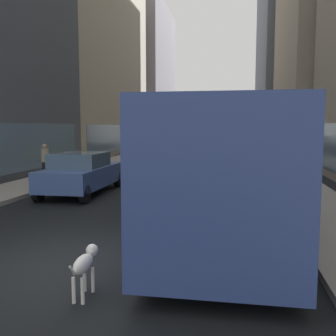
{
  "coord_description": "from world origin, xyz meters",
  "views": [
    {
      "loc": [
        2.99,
        -6.58,
        2.6
      ],
      "look_at": [
        1.12,
        4.34,
        1.4
      ],
      "focal_mm": 40.45,
      "sensor_mm": 36.0,
      "label": 1
    }
  ],
  "objects_px": {
    "car_blue_hatchback": "(82,173)",
    "dalmatian_dog": "(85,264)",
    "pedestrian_with_handbag": "(45,162)",
    "box_truck": "(190,137)",
    "car_grey_wagon": "(231,142)",
    "car_silver_sedan": "(215,144)",
    "car_yellow_taxi": "(154,151)",
    "car_red_coupe": "(231,147)",
    "car_black_suv": "(230,154)",
    "transit_bus": "(226,157)"
  },
  "relations": [
    {
      "from": "car_blue_hatchback",
      "to": "dalmatian_dog",
      "type": "bearing_deg",
      "value": -67.25
    },
    {
      "from": "pedestrian_with_handbag",
      "to": "box_truck",
      "type": "bearing_deg",
      "value": 78.14
    },
    {
      "from": "car_grey_wagon",
      "to": "box_truck",
      "type": "distance_m",
      "value": 10.61
    },
    {
      "from": "car_blue_hatchback",
      "to": "car_silver_sedan",
      "type": "xyz_separation_m",
      "value": [
        4.0,
        25.59,
        -0.0
      ]
    },
    {
      "from": "car_yellow_taxi",
      "to": "car_silver_sedan",
      "type": "bearing_deg",
      "value": 71.26
    },
    {
      "from": "car_red_coupe",
      "to": "car_blue_hatchback",
      "type": "xyz_separation_m",
      "value": [
        -5.6,
        -20.08,
        0.0
      ]
    },
    {
      "from": "car_red_coupe",
      "to": "car_silver_sedan",
      "type": "height_order",
      "value": "same"
    },
    {
      "from": "car_grey_wagon",
      "to": "car_silver_sedan",
      "type": "bearing_deg",
      "value": -102.6
    },
    {
      "from": "car_grey_wagon",
      "to": "box_truck",
      "type": "xyz_separation_m",
      "value": [
        -4.0,
        -9.79,
        0.84
      ]
    },
    {
      "from": "car_black_suv",
      "to": "pedestrian_with_handbag",
      "type": "bearing_deg",
      "value": -131.25
    },
    {
      "from": "transit_bus",
      "to": "car_red_coupe",
      "type": "relative_size",
      "value": 2.94
    },
    {
      "from": "car_silver_sedan",
      "to": "box_truck",
      "type": "height_order",
      "value": "box_truck"
    },
    {
      "from": "transit_bus",
      "to": "pedestrian_with_handbag",
      "type": "distance_m",
      "value": 10.06
    },
    {
      "from": "car_silver_sedan",
      "to": "car_blue_hatchback",
      "type": "bearing_deg",
      "value": -98.88
    },
    {
      "from": "transit_bus",
      "to": "car_grey_wagon",
      "type": "xyz_separation_m",
      "value": [
        0.0,
        36.03,
        -0.95
      ]
    },
    {
      "from": "pedestrian_with_handbag",
      "to": "car_red_coupe",
      "type": "bearing_deg",
      "value": 64.88
    },
    {
      "from": "dalmatian_dog",
      "to": "transit_bus",
      "type": "bearing_deg",
      "value": 69.04
    },
    {
      "from": "car_blue_hatchback",
      "to": "car_silver_sedan",
      "type": "bearing_deg",
      "value": 81.12
    },
    {
      "from": "car_black_suv",
      "to": "dalmatian_dog",
      "type": "xyz_separation_m",
      "value": [
        -2.02,
        -20.35,
        -0.31
      ]
    },
    {
      "from": "transit_bus",
      "to": "car_red_coupe",
      "type": "xyz_separation_m",
      "value": [
        0.0,
        23.37,
        -0.96
      ]
    },
    {
      "from": "transit_bus",
      "to": "box_truck",
      "type": "xyz_separation_m",
      "value": [
        -4.0,
        26.24,
        -0.11
      ]
    },
    {
      "from": "transit_bus",
      "to": "car_blue_hatchback",
      "type": "xyz_separation_m",
      "value": [
        -5.6,
        3.28,
        -0.95
      ]
    },
    {
      "from": "car_yellow_taxi",
      "to": "car_blue_hatchback",
      "type": "xyz_separation_m",
      "value": [
        -0.0,
        -13.8,
        0.0
      ]
    },
    {
      "from": "transit_bus",
      "to": "car_red_coupe",
      "type": "distance_m",
      "value": 23.39
    },
    {
      "from": "car_red_coupe",
      "to": "box_truck",
      "type": "bearing_deg",
      "value": 144.31
    },
    {
      "from": "dalmatian_dog",
      "to": "car_blue_hatchback",
      "type": "bearing_deg",
      "value": 112.75
    },
    {
      "from": "car_yellow_taxi",
      "to": "box_truck",
      "type": "xyz_separation_m",
      "value": [
        1.6,
        9.16,
        0.84
      ]
    },
    {
      "from": "car_black_suv",
      "to": "car_grey_wagon",
      "type": "distance_m",
      "value": 20.94
    },
    {
      "from": "car_black_suv",
      "to": "car_red_coupe",
      "type": "bearing_deg",
      "value": 90.0
    },
    {
      "from": "car_grey_wagon",
      "to": "dalmatian_dog",
      "type": "height_order",
      "value": "car_grey_wagon"
    },
    {
      "from": "transit_bus",
      "to": "box_truck",
      "type": "bearing_deg",
      "value": 98.67
    },
    {
      "from": "transit_bus",
      "to": "car_black_suv",
      "type": "distance_m",
      "value": 15.12
    },
    {
      "from": "car_red_coupe",
      "to": "car_yellow_taxi",
      "type": "xyz_separation_m",
      "value": [
        -5.6,
        -6.28,
        0.0
      ]
    },
    {
      "from": "car_red_coupe",
      "to": "pedestrian_with_handbag",
      "type": "height_order",
      "value": "pedestrian_with_handbag"
    },
    {
      "from": "car_yellow_taxi",
      "to": "car_blue_hatchback",
      "type": "relative_size",
      "value": 0.94
    },
    {
      "from": "transit_bus",
      "to": "car_yellow_taxi",
      "type": "relative_size",
      "value": 2.67
    },
    {
      "from": "car_black_suv",
      "to": "car_silver_sedan",
      "type": "height_order",
      "value": "same"
    },
    {
      "from": "car_black_suv",
      "to": "pedestrian_with_handbag",
      "type": "height_order",
      "value": "pedestrian_with_handbag"
    },
    {
      "from": "transit_bus",
      "to": "car_silver_sedan",
      "type": "bearing_deg",
      "value": 93.17
    },
    {
      "from": "car_blue_hatchback",
      "to": "pedestrian_with_handbag",
      "type": "bearing_deg",
      "value": 139.98
    },
    {
      "from": "car_silver_sedan",
      "to": "pedestrian_with_handbag",
      "type": "height_order",
      "value": "pedestrian_with_handbag"
    },
    {
      "from": "box_truck",
      "to": "dalmatian_dog",
      "type": "relative_size",
      "value": 7.79
    },
    {
      "from": "car_blue_hatchback",
      "to": "dalmatian_dog",
      "type": "relative_size",
      "value": 4.78
    },
    {
      "from": "car_yellow_taxi",
      "to": "car_blue_hatchback",
      "type": "height_order",
      "value": "same"
    },
    {
      "from": "pedestrian_with_handbag",
      "to": "dalmatian_dog",
      "type": "bearing_deg",
      "value": -59.76
    },
    {
      "from": "car_silver_sedan",
      "to": "dalmatian_dog",
      "type": "relative_size",
      "value": 4.29
    },
    {
      "from": "car_blue_hatchback",
      "to": "box_truck",
      "type": "bearing_deg",
      "value": 86.01
    },
    {
      "from": "car_grey_wagon",
      "to": "car_yellow_taxi",
      "type": "height_order",
      "value": "same"
    },
    {
      "from": "car_yellow_taxi",
      "to": "box_truck",
      "type": "height_order",
      "value": "box_truck"
    },
    {
      "from": "car_grey_wagon",
      "to": "car_yellow_taxi",
      "type": "bearing_deg",
      "value": -106.46
    }
  ]
}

